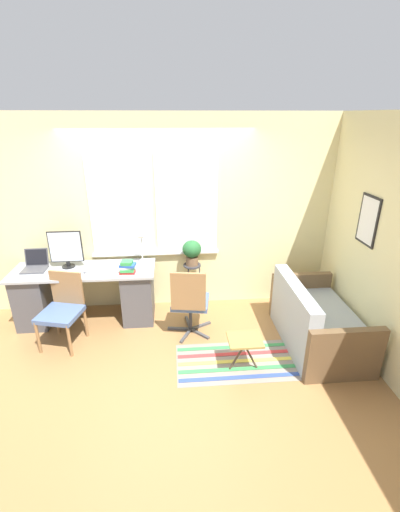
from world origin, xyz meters
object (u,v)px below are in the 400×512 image
desk_chair_wooden (62,308)px  potted_plant (192,251)px  book_stack (127,267)px  monitor (66,249)px  office_chair_swivel (190,301)px  couch_loveseat (315,323)px  folding_stool (245,342)px  keyboard (66,273)px  laptop (35,265)px  mouse (85,272)px  plant_stand (192,270)px  desk_lamp (141,242)px

desk_chair_wooden → potted_plant: bearing=37.8°
book_stack → potted_plant: bearing=24.7°
monitor → book_stack: (0.81, -0.26, -0.18)m
office_chair_swivel → potted_plant: bearing=-87.1°
couch_loveseat → folding_stool: size_ratio=3.46×
monitor → keyboard: bearing=-85.8°
laptop → book_stack: size_ratio=1.39×
monitor → mouse: monitor is taller
book_stack → folding_stool: 1.75m
monitor → folding_stool: 2.59m
plant_stand → potted_plant: 0.30m
keyboard → potted_plant: (1.65, 0.34, 0.11)m
desk_chair_wooden → couch_loveseat: desk_chair_wooden is taller
keyboard → desk_chair_wooden: 0.48m
plant_stand → potted_plant: size_ratio=1.89×
keyboard → book_stack: book_stack is taller
book_stack → office_chair_swivel: size_ratio=0.23×
mouse → couch_loveseat: (2.86, -0.67, -0.50)m
mouse → desk_chair_wooden: (-0.23, -0.38, -0.30)m
keyboard → couch_loveseat: size_ratio=0.23×
desk_lamp → office_chair_swivel: bearing=-43.7°
monitor → desk_chair_wooden: bearing=-86.4°
laptop → mouse: (0.68, -0.18, -0.04)m
monitor → couch_loveseat: size_ratio=0.35×
desk_chair_wooden → mouse: bearing=73.2°
folding_stool → laptop: bearing=154.0°
laptop → monitor: size_ratio=0.60×
monitor → book_stack: 0.87m
desk_lamp → office_chair_swivel: 1.03m
office_chair_swivel → potted_plant: size_ratio=2.66×
mouse → office_chair_swivel: bearing=-15.1°
desk_lamp → office_chair_swivel: (0.60, -0.58, -0.60)m
desk_lamp → office_chair_swivel: desk_lamp is taller
laptop → plant_stand: bearing=4.4°
desk_chair_wooden → couch_loveseat: (3.08, -0.29, -0.20)m
desk_chair_wooden → folding_stool: bearing=-4.1°
desk_chair_wooden → folding_stool: 2.23m
office_chair_swivel → plant_stand: size_ratio=1.40×
plant_stand → mouse: bearing=-166.5°
monitor → couch_loveseat: bearing=-15.6°
keyboard → couch_loveseat: couch_loveseat is taller
book_stack → folding_stool: book_stack is taller
laptop → office_chair_swivel: size_ratio=0.32×
mouse → book_stack: bearing=-5.6°
potted_plant → folding_stool: 1.58m
folding_stool → couch_loveseat: bearing=22.8°
desk_lamp → potted_plant: size_ratio=1.27×
desk_chair_wooden → potted_plant: (1.63, 0.71, 0.41)m
office_chair_swivel → plant_stand: bearing=-87.1°
desk_chair_wooden → keyboard: bearing=107.4°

